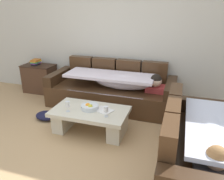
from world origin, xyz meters
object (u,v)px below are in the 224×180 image
object	(u,v)px
book_stack_on_cabinet	(36,62)
side_cabinet	(40,78)
crumpled_garment	(46,116)
coffee_table	(90,118)
wine_glass_near_left	(68,105)
couch_near_window	(201,149)
wine_glass_near_right	(106,109)
couch_along_wall	(113,90)
fruit_bowl	(90,107)
open_magazine	(104,110)

from	to	relation	value
book_stack_on_cabinet	side_cabinet	bearing A→B (deg)	0.79
side_cabinet	crumpled_garment	world-z (taller)	side_cabinet
book_stack_on_cabinet	crumpled_garment	world-z (taller)	book_stack_on_cabinet
coffee_table	book_stack_on_cabinet	world-z (taller)	book_stack_on_cabinet
coffee_table	wine_glass_near_left	xyz separation A→B (m)	(-0.30, -0.16, 0.26)
crumpled_garment	side_cabinet	bearing A→B (deg)	128.06
side_cabinet	couch_near_window	bearing A→B (deg)	-27.20
wine_glass_near_right	book_stack_on_cabinet	distance (m)	2.60
couch_near_window	coffee_table	bearing A→B (deg)	73.13
couch_along_wall	fruit_bowl	bearing A→B (deg)	-93.58
couch_near_window	book_stack_on_cabinet	bearing A→B (deg)	63.16
coffee_table	side_cabinet	size ratio (longest dim) A/B	1.67
open_magazine	crumpled_garment	world-z (taller)	open_magazine
wine_glass_near_right	open_magazine	bearing A→B (deg)	120.41
open_magazine	book_stack_on_cabinet	size ratio (longest dim) A/B	1.14
fruit_bowl	book_stack_on_cabinet	world-z (taller)	book_stack_on_cabinet
couch_along_wall	book_stack_on_cabinet	distance (m)	1.96
book_stack_on_cabinet	wine_glass_near_left	bearing A→B (deg)	-42.54
couch_near_window	crumpled_garment	world-z (taller)	couch_near_window
wine_glass_near_left	book_stack_on_cabinet	bearing A→B (deg)	137.46
couch_along_wall	coffee_table	xyz separation A→B (m)	(-0.05, -1.05, -0.09)
wine_glass_near_left	side_cabinet	world-z (taller)	side_cabinet
open_magazine	crumpled_garment	distance (m)	1.19
couch_near_window	book_stack_on_cabinet	world-z (taller)	couch_near_window
fruit_bowl	book_stack_on_cabinet	distance (m)	2.25
side_cabinet	book_stack_on_cabinet	xyz separation A→B (m)	(-0.05, -0.00, 0.39)
fruit_bowl	crumpled_garment	size ratio (longest dim) A/B	0.70
coffee_table	wine_glass_near_left	bearing A→B (deg)	-152.77
couch_along_wall	wine_glass_near_left	distance (m)	1.27
fruit_bowl	wine_glass_near_left	size ratio (longest dim) A/B	1.69
book_stack_on_cabinet	crumpled_garment	bearing A→B (deg)	-50.30
couch_near_window	crumpled_garment	xyz separation A→B (m)	(-2.55, 0.63, -0.28)
fruit_bowl	open_magazine	world-z (taller)	fruit_bowl
wine_glass_near_left	open_magazine	bearing A→B (deg)	20.67
fruit_bowl	wine_glass_near_right	xyz separation A→B (m)	(0.33, -0.16, 0.08)
crumpled_garment	couch_along_wall	bearing A→B (deg)	42.97
coffee_table	book_stack_on_cabinet	xyz separation A→B (m)	(-1.86, 1.27, 0.47)
couch_near_window	wine_glass_near_right	distance (m)	1.37
fruit_bowl	side_cabinet	distance (m)	2.19
coffee_table	fruit_bowl	bearing A→B (deg)	120.96
couch_near_window	coffee_table	xyz separation A→B (m)	(-1.63, 0.49, -0.10)
fruit_bowl	open_magazine	distance (m)	0.23
fruit_bowl	side_cabinet	world-z (taller)	side_cabinet
open_magazine	side_cabinet	world-z (taller)	side_cabinet
couch_near_window	wine_glass_near_right	world-z (taller)	couch_near_window
wine_glass_near_left	open_magazine	xyz separation A→B (m)	(0.52, 0.20, -0.11)
open_magazine	side_cabinet	bearing A→B (deg)	170.02
wine_glass_near_left	crumpled_garment	xyz separation A→B (m)	(-0.62, 0.30, -0.44)
couch_near_window	crumpled_garment	bearing A→B (deg)	76.02
open_magazine	crumpled_garment	xyz separation A→B (m)	(-1.14, 0.10, -0.33)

